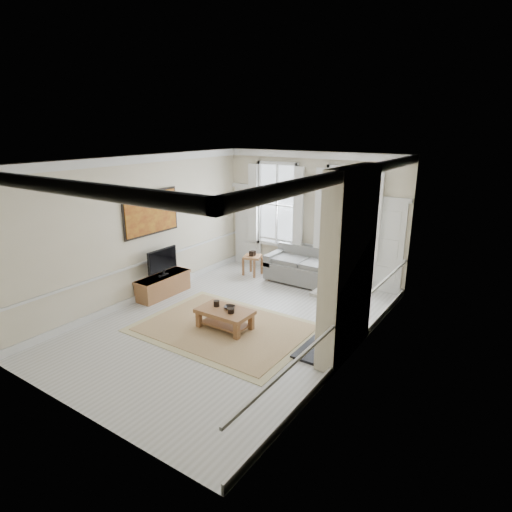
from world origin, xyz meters
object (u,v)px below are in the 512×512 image
Objects in this scene: coffee_table at (225,313)px; tv_stand at (163,285)px; side_table at (252,260)px; sofa at (306,269)px.

tv_stand is (-2.38, 0.60, -0.09)m from coffee_table.
coffee_table is (1.41, -3.08, -0.10)m from side_table.
sofa is at bearing 87.83° from coffee_table.
sofa is 3.39m from coffee_table.
coffee_table is at bearing -91.63° from sofa.
side_table is (-1.51, -0.31, 0.07)m from sofa.
side_table reaches higher than tv_stand.
side_table is at bearing 114.11° from coffee_table.
coffee_table is at bearing -14.28° from tv_stand.
sofa is 3.46× the size of side_table.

